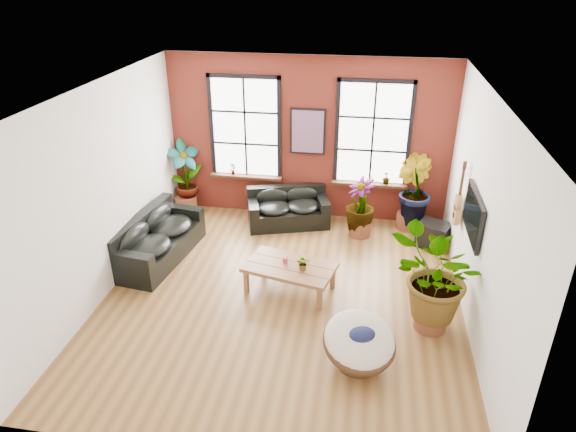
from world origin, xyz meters
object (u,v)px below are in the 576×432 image
(sofa_left, at_px, (156,239))
(coffee_table, at_px, (290,268))
(sofa_back, at_px, (288,208))
(papasan_chair, at_px, (359,342))

(sofa_left, distance_m, coffee_table, 2.78)
(sofa_back, height_order, papasan_chair, sofa_back)
(sofa_back, distance_m, sofa_left, 2.90)
(coffee_table, xyz_separation_m, papasan_chair, (1.25, -1.69, -0.03))
(coffee_table, height_order, papasan_chair, papasan_chair)
(sofa_left, height_order, papasan_chair, sofa_left)
(sofa_left, relative_size, coffee_table, 1.36)
(sofa_left, relative_size, papasan_chair, 1.70)
(sofa_left, xyz_separation_m, papasan_chair, (3.95, -2.34, 0.01))
(papasan_chair, bearing_deg, coffee_table, 105.24)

